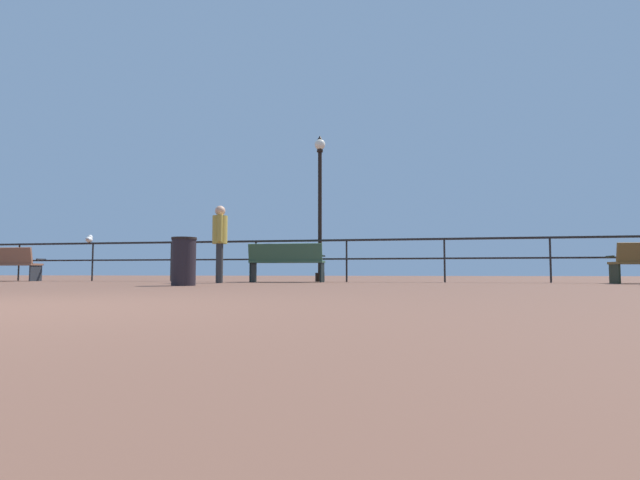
# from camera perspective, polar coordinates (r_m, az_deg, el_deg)

# --- Properties ---
(pier_railing) EXTENTS (20.77, 0.05, 1.04)m
(pier_railing) POSITION_cam_1_polar(r_m,az_deg,el_deg) (12.14, -2.29, -1.21)
(pier_railing) COLOR black
(pier_railing) RESTS_ON ground_plane
(bench_far_left) EXTENTS (1.54, 0.63, 0.88)m
(bench_far_left) POSITION_cam_1_polar(r_m,az_deg,el_deg) (15.39, -32.32, -2.21)
(bench_far_left) COLOR brown
(bench_far_left) RESTS_ON ground_plane
(bench_near_left) EXTENTS (1.76, 0.70, 0.90)m
(bench_near_left) POSITION_cam_1_polar(r_m,az_deg,el_deg) (11.57, -3.93, -2.34)
(bench_near_left) COLOR #31533C
(bench_near_left) RESTS_ON ground_plane
(lamppost_center) EXTENTS (0.27, 0.27, 3.70)m
(lamppost_center) POSITION_cam_1_polar(r_m,az_deg,el_deg) (12.38, -0.01, 4.67)
(lamppost_center) COLOR black
(lamppost_center) RESTS_ON ground_plane
(person_by_bench) EXTENTS (0.32, 0.51, 1.69)m
(person_by_bench) POSITION_cam_1_polar(r_m,az_deg,el_deg) (10.95, -11.54, 0.18)
(person_by_bench) COLOR #2B2B2C
(person_by_bench) RESTS_ON ground_plane
(seagull_on_rail) EXTENTS (0.28, 0.44, 0.22)m
(seagull_on_rail) POSITION_cam_1_polar(r_m,az_deg,el_deg) (14.72, -25.19, 0.11)
(seagull_on_rail) COLOR silver
(seagull_on_rail) RESTS_ON pier_railing
(trash_bin) EXTENTS (0.44, 0.44, 0.84)m
(trash_bin) POSITION_cam_1_polar(r_m,az_deg,el_deg) (8.87, -15.52, -2.40)
(trash_bin) COLOR black
(trash_bin) RESTS_ON ground_plane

